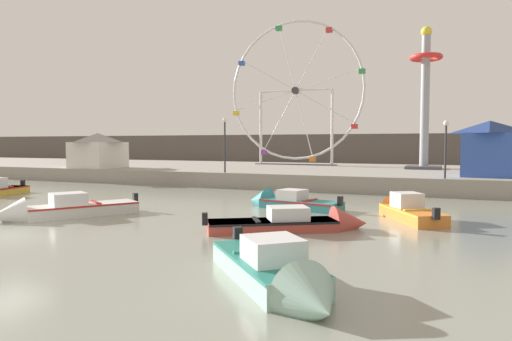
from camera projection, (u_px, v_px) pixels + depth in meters
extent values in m
plane|color=gray|center=(8.00, 235.00, 16.37)|extent=(240.00, 240.00, 0.00)
cube|color=gray|center=(279.00, 173.00, 41.74)|extent=(110.00, 19.26, 1.11)
cube|color=#564C47|center=(332.00, 151.00, 60.01)|extent=(140.00, 3.00, 4.40)
cube|color=orange|center=(412.00, 215.00, 19.24)|extent=(3.04, 3.94, 0.50)
cube|color=gold|center=(412.00, 210.00, 19.23)|extent=(3.03, 3.92, 0.08)
cone|color=orange|center=(388.00, 207.00, 21.61)|extent=(1.60, 1.53, 1.25)
cube|color=black|center=(436.00, 214.00, 17.24)|extent=(0.31, 0.29, 0.44)
cube|color=silver|center=(407.00, 200.00, 19.68)|extent=(1.48, 1.51, 0.64)
cube|color=gold|center=(417.00, 210.00, 18.75)|extent=(1.05, 0.70, 0.06)
cube|color=teal|center=(301.00, 205.00, 22.69)|extent=(4.23, 2.34, 0.45)
cube|color=#B2231E|center=(301.00, 201.00, 22.68)|extent=(4.20, 2.35, 0.08)
cone|color=teal|center=(259.00, 201.00, 24.16)|extent=(1.38, 1.64, 1.44)
cube|color=black|center=(340.00, 201.00, 21.45)|extent=(0.25, 0.28, 0.44)
cube|color=silver|center=(292.00, 194.00, 22.96)|extent=(1.43, 1.44, 0.50)
cube|color=#B2231E|center=(310.00, 200.00, 22.39)|extent=(0.43, 1.29, 0.06)
cube|color=silver|center=(82.00, 210.00, 20.71)|extent=(3.75, 4.81, 0.52)
cube|color=#B2231E|center=(82.00, 205.00, 20.70)|extent=(3.74, 4.78, 0.08)
cone|color=silver|center=(7.00, 216.00, 18.98)|extent=(1.89, 1.85, 1.43)
cube|color=black|center=(135.00, 198.00, 22.11)|extent=(0.31, 0.30, 0.44)
cube|color=silver|center=(68.00, 199.00, 20.34)|extent=(1.76, 1.84, 0.53)
cube|color=#B2231E|center=(96.00, 202.00, 21.04)|extent=(1.17, 0.80, 0.06)
cube|color=gold|center=(1.00, 191.00, 28.95)|extent=(1.91, 3.92, 0.44)
cube|color=#B2231E|center=(1.00, 189.00, 28.94)|extent=(1.92, 3.89, 0.08)
cube|color=black|center=(23.00, 183.00, 30.86)|extent=(0.27, 0.24, 0.44)
cube|color=#B2231E|center=(6.00, 187.00, 29.39)|extent=(1.07, 0.35, 0.06)
cube|color=#93BCAD|center=(265.00, 268.00, 11.00)|extent=(3.92, 4.08, 0.55)
cube|color=#237566|center=(265.00, 258.00, 10.99)|extent=(3.90, 4.06, 0.08)
cone|color=#93BCAD|center=(315.00, 304.00, 8.51)|extent=(1.81, 1.80, 1.41)
cube|color=black|center=(238.00, 235.00, 13.04)|extent=(0.31, 0.31, 0.44)
cube|color=silver|center=(273.00, 250.00, 10.48)|extent=(1.72, 1.72, 0.56)
cube|color=#237566|center=(257.00, 250.00, 11.47)|extent=(1.04, 0.97, 0.06)
cube|color=#B24238|center=(272.00, 226.00, 17.04)|extent=(4.80, 3.71, 0.40)
cube|color=black|center=(272.00, 221.00, 17.04)|extent=(4.77, 3.71, 0.08)
cone|color=#B24238|center=(350.00, 223.00, 17.49)|extent=(1.83, 1.84, 1.36)
cube|color=black|center=(205.00, 219.00, 16.66)|extent=(0.30, 0.31, 0.44)
cube|color=silver|center=(288.00, 213.00, 17.11)|extent=(1.81, 1.72, 0.50)
cube|color=black|center=(256.00, 220.00, 16.94)|extent=(0.77, 1.12, 0.06)
torus|color=silver|center=(296.00, 91.00, 45.47)|extent=(13.68, 0.24, 13.68)
cylinder|color=#38383D|center=(296.00, 91.00, 45.47)|extent=(0.70, 0.50, 0.70)
cylinder|color=silver|center=(312.00, 59.00, 44.65)|extent=(3.39, 0.08, 5.88)
cube|color=red|center=(329.00, 30.00, 43.84)|extent=(0.56, 0.48, 0.44)
cylinder|color=silver|center=(287.00, 58.00, 45.63)|extent=(1.86, 0.08, 6.50)
cube|color=#33934C|center=(279.00, 28.00, 45.81)|extent=(0.56, 0.48, 0.44)
cylinder|color=silver|center=(268.00, 75.00, 46.52)|extent=(5.88, 0.08, 3.39)
cube|color=#3356B7|center=(242.00, 63.00, 47.58)|extent=(0.56, 0.48, 0.44)
cylinder|color=silver|center=(265.00, 101.00, 46.80)|extent=(6.50, 0.08, 1.86)
cube|color=yellow|center=(236.00, 113.00, 48.13)|extent=(0.56, 0.48, 0.44)
cylinder|color=silver|center=(280.00, 121.00, 46.30)|extent=(3.39, 0.08, 5.88)
cube|color=purple|center=(264.00, 152.00, 47.14)|extent=(0.56, 0.48, 0.44)
cylinder|color=silver|center=(304.00, 123.00, 45.31)|extent=(1.86, 0.08, 6.50)
cube|color=orange|center=(313.00, 159.00, 45.17)|extent=(0.56, 0.48, 0.44)
cylinder|color=silver|center=(324.00, 107.00, 44.43)|extent=(5.88, 0.08, 3.39)
cube|color=red|center=(355.00, 126.00, 43.40)|extent=(0.56, 0.48, 0.44)
cylinder|color=silver|center=(328.00, 80.00, 44.15)|extent=(6.50, 0.08, 1.86)
cube|color=#33934C|center=(362.00, 71.00, 42.84)|extent=(0.56, 0.48, 0.44)
cylinder|color=silver|center=(261.00, 128.00, 47.14)|extent=(0.28, 0.28, 7.32)
cylinder|color=silver|center=(332.00, 127.00, 44.24)|extent=(0.28, 0.28, 7.32)
cylinder|color=silver|center=(296.00, 91.00, 45.47)|extent=(7.39, 0.18, 0.18)
cube|color=#4C4C51|center=(295.00, 164.00, 45.90)|extent=(8.19, 1.20, 0.08)
cylinder|color=#999EA3|center=(425.00, 103.00, 38.14)|extent=(0.70, 0.70, 10.95)
torus|color=red|center=(426.00, 57.00, 37.92)|extent=(2.64, 2.64, 0.44)
sphere|color=yellow|center=(426.00, 32.00, 37.80)|extent=(0.90, 0.90, 0.90)
cube|color=#4C4C51|center=(424.00, 167.00, 38.46)|extent=(2.80, 2.80, 0.24)
cube|color=#3356B7|center=(489.00, 155.00, 29.33)|extent=(3.39, 3.19, 2.78)
pyramid|color=navy|center=(490.00, 127.00, 29.23)|extent=(3.73, 3.51, 0.80)
cube|color=silver|center=(98.00, 155.00, 40.10)|extent=(3.94, 3.80, 2.23)
pyramid|color=gray|center=(98.00, 138.00, 40.02)|extent=(4.33, 4.18, 0.80)
cylinder|color=#2D2D33|center=(225.00, 147.00, 33.53)|extent=(0.12, 0.12, 3.68)
sphere|color=#F2EACC|center=(225.00, 120.00, 33.41)|extent=(0.32, 0.32, 0.32)
cylinder|color=#2D2D33|center=(446.00, 152.00, 27.78)|extent=(0.12, 0.12, 3.19)
sphere|color=#F2EACC|center=(446.00, 123.00, 27.68)|extent=(0.32, 0.32, 0.32)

